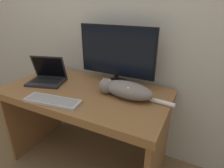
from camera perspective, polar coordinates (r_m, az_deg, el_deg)
wall_back at (r=1.71m, az=-1.36°, el=21.20°), size 6.40×0.06×2.60m
desk at (r=1.58m, az=-8.04°, el=-7.14°), size 1.33×0.69×0.73m
monitor at (r=1.52m, az=1.34°, el=8.70°), size 0.65×0.22×0.49m
laptop at (r=1.72m, az=-19.11°, el=1.99°), size 0.35×0.29×0.23m
external_keyboard at (r=1.38m, az=-17.68°, el=-4.86°), size 0.42×0.18×0.02m
cat at (r=1.37m, az=3.98°, el=-1.57°), size 0.57×0.21×0.12m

